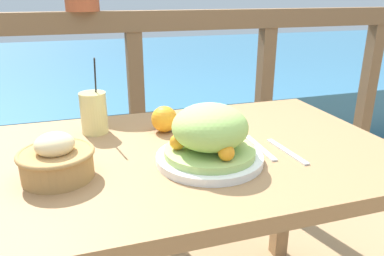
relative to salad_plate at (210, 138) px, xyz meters
name	(u,v)px	position (x,y,z in m)	size (l,w,h in m)	color
patio_table	(185,181)	(-0.04, 0.09, -0.16)	(1.18, 0.74, 0.71)	#997047
railing_fence	(136,83)	(-0.04, 0.91, -0.06)	(2.80, 0.08, 1.04)	brown
sea_backdrop	(101,79)	(-0.04, 3.41, -0.57)	(12.00, 4.00, 0.41)	teal
salad_plate	(210,138)	(0.00, 0.00, 0.00)	(0.28, 0.28, 0.15)	white
drink_glass	(94,113)	(-0.27, 0.31, 0.00)	(0.08, 0.08, 0.24)	#DBCC7F
bread_basket	(57,160)	(-0.37, 0.03, -0.02)	(0.18, 0.18, 0.11)	#AD7F47
fork	(260,148)	(0.17, 0.04, -0.06)	(0.02, 0.18, 0.00)	silver
knife	(287,151)	(0.22, -0.01, -0.06)	(0.03, 0.18, 0.00)	silver
orange_near_basket	(164,119)	(-0.06, 0.25, -0.03)	(0.08, 0.08, 0.08)	orange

